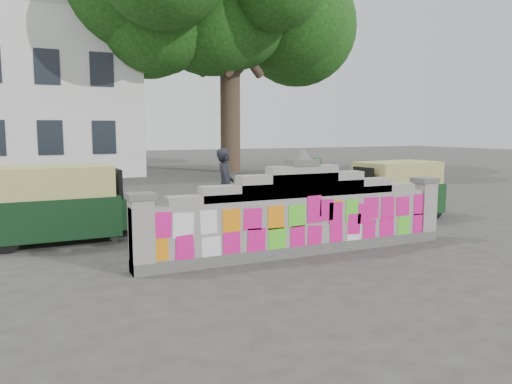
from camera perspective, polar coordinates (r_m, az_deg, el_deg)
ground at (r=9.57m, az=5.23°, el=-7.06°), size 100.00×100.00×0.00m
parapet_wall at (r=9.41m, az=5.30°, el=-2.64°), size 6.48×0.44×2.01m
shade_tree at (r=28.88m, az=-3.04°, el=20.28°), size 12.00×10.00×12.00m
cyclist_bike at (r=11.43m, az=-3.51°, el=-2.20°), size 1.99×1.32×0.99m
cyclist_rider at (r=11.38m, az=-3.52°, el=-0.48°), size 0.60×0.72×1.68m
pedestrian at (r=13.73m, az=6.94°, el=0.61°), size 0.90×0.97×1.60m
rickshaw_left at (r=11.14m, az=-21.63°, el=-1.18°), size 2.90×1.36×1.60m
rickshaw_right at (r=13.66m, az=15.63°, el=0.30°), size 2.78×1.49×1.51m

